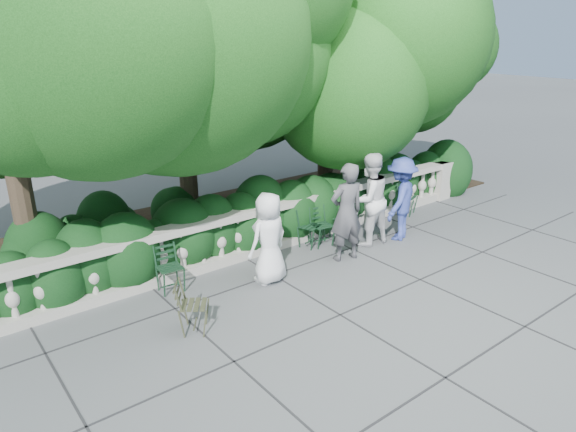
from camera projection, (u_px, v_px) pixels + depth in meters
ground at (322, 283)px, 9.23m from camera, size 90.00×90.00×0.00m
balustrade at (264, 229)px, 10.40m from camera, size 12.00×0.44×1.00m
shrub_hedge at (233, 234)px, 11.45m from camera, size 15.00×2.60×1.70m
tree_canopy at (249, 47)px, 10.64m from camera, size 15.04×6.52×6.78m
chair_b at (175, 294)px, 8.84m from camera, size 0.48×0.51×0.84m
chair_c at (345, 239)px, 11.18m from camera, size 0.46×0.50×0.84m
chair_d at (316, 248)px, 10.73m from camera, size 0.57×0.59×0.84m
chair_e at (325, 247)px, 10.74m from camera, size 0.50×0.53×0.84m
chair_f at (412, 215)px, 12.61m from camera, size 0.60×0.62×0.84m
chair_weathered at (205, 330)px, 7.78m from camera, size 0.65×0.64×0.84m
person_businessman at (269, 238)px, 9.04m from camera, size 0.88×0.64×1.67m
person_woman_grey at (347, 212)px, 9.89m from camera, size 0.79×0.59×1.96m
person_casual_man at (369, 199)px, 10.63m from camera, size 1.01×0.82×1.97m
person_older_blue at (401, 199)px, 10.92m from camera, size 1.33×1.07×1.80m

